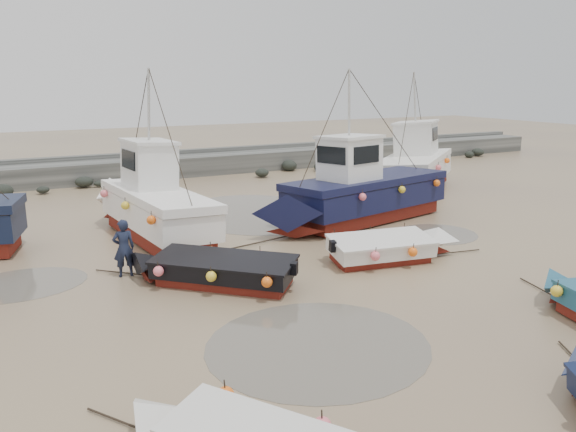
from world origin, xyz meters
name	(u,v)px	position (x,y,z in m)	size (l,w,h in m)	color
ground	(384,293)	(0.00, 0.00, 0.00)	(120.00, 120.00, 0.00)	#947E59
seawall	(167,166)	(0.05, 21.99, 0.63)	(60.00, 4.92, 1.50)	slate
puddle_a	(318,345)	(-3.25, -1.87, 0.00)	(5.15, 5.15, 0.01)	#605A4E
puddle_b	(436,234)	(5.61, 4.09, 0.00)	(3.18, 3.18, 0.01)	#605A4E
puddle_c	(20,285)	(-9.01, 5.47, 0.00)	(3.76, 3.76, 0.01)	#605A4E
puddle_d	(255,212)	(0.86, 10.67, 0.00)	(6.80, 6.80, 0.01)	#605A4E
dinghy_4	(213,266)	(-3.98, 2.94, 0.54)	(5.22, 5.00, 1.43)	maroon
dinghy_5	(390,245)	(1.95, 2.28, 0.56)	(5.61, 2.36, 1.43)	maroon
cabin_boat_1	(150,202)	(-4.27, 8.84, 1.36)	(3.16, 9.75, 6.22)	maroon
cabin_boat_2	(356,191)	(3.86, 7.07, 1.32)	(10.67, 4.40, 6.22)	maroon
cabin_boat_3	(417,165)	(11.07, 11.77, 1.34)	(8.90, 7.46, 6.22)	maroon
person	(126,276)	(-6.12, 4.80, 0.00)	(0.65, 0.43, 1.78)	#171D32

